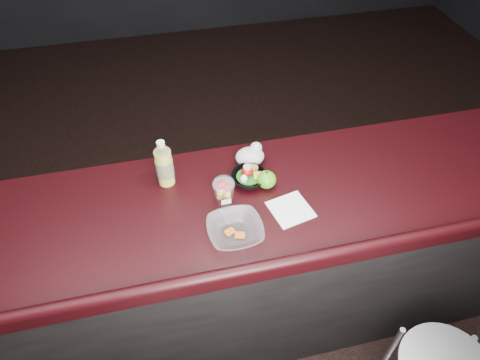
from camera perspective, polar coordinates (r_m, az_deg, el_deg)
name	(u,v)px	position (r m, az deg, el deg)	size (l,w,h in m)	color
room_shell	(253,67)	(1.06, 1.70, 14.77)	(8.00, 8.00, 8.00)	black
counter	(233,269)	(2.21, -0.99, -11.75)	(4.06, 0.71, 1.02)	black
lemonade_bottle	(164,166)	(1.85, -10.04, 1.85)	(0.08, 0.08, 0.23)	yellow
fruit_cup	(224,190)	(1.76, -2.16, -1.39)	(0.09, 0.09, 0.13)	white
green_apple	(266,180)	(1.85, 3.55, 0.06)	(0.09, 0.09, 0.09)	#2A7F0E
plastic_bag	(251,155)	(1.95, 1.44, 3.29)	(0.13, 0.11, 0.10)	silver
snack_bowl	(248,178)	(1.87, 1.13, 0.34)	(0.19, 0.19, 0.08)	black
takeout_bowl	(235,231)	(1.68, -0.65, -6.76)	(0.22, 0.22, 0.05)	silver
paper_napkin	(291,209)	(1.79, 6.76, -3.92)	(0.16, 0.16, 0.00)	white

